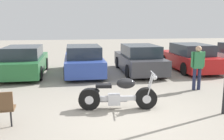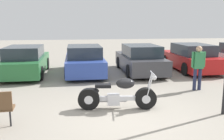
% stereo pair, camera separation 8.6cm
% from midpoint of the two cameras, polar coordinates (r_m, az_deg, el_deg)
% --- Properties ---
extents(ground_plane, '(60.00, 60.00, 0.00)m').
position_cam_midpoint_polar(ground_plane, '(6.65, 3.16, -10.34)').
color(ground_plane, gray).
extents(motorcycle, '(2.20, 0.70, 1.03)m').
position_cam_midpoint_polar(motorcycle, '(6.99, 1.42, -5.71)').
color(motorcycle, black).
rests_on(motorcycle, ground_plane).
extents(parked_car_green, '(1.78, 4.08, 1.35)m').
position_cam_midpoint_polar(parked_car_green, '(12.12, -18.94, 1.84)').
color(parked_car_green, '#286B38').
rests_on(parked_car_green, ground_plane).
extents(parked_car_blue, '(1.78, 4.08, 1.35)m').
position_cam_midpoint_polar(parked_car_blue, '(11.81, -6.14, 2.14)').
color(parked_car_blue, '#2D479E').
rests_on(parked_car_blue, ground_plane).
extents(parked_car_dark_grey, '(1.78, 4.08, 1.35)m').
position_cam_midpoint_polar(parked_car_dark_grey, '(12.14, 6.63, 2.37)').
color(parked_car_dark_grey, '#3D3D42').
rests_on(parked_car_dark_grey, ground_plane).
extents(parked_car_red, '(1.78, 4.08, 1.35)m').
position_cam_midpoint_polar(parked_car_red, '(13.26, 17.70, 2.64)').
color(parked_car_red, red).
rests_on(parked_car_red, ground_plane).
extents(person_standing, '(0.52, 0.21, 1.59)m').
position_cam_midpoint_polar(person_standing, '(9.37, 19.34, 1.24)').
color(person_standing, '#232847').
rests_on(person_standing, ground_plane).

